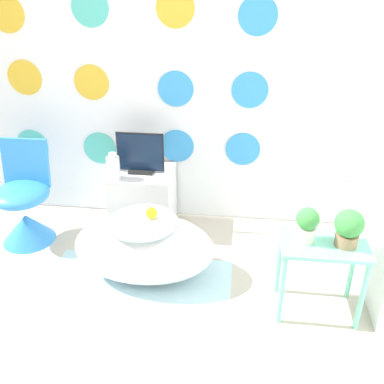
% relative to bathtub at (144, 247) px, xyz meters
% --- Properties ---
extents(ground_plane, '(12.00, 12.00, 0.00)m').
position_rel_bathtub_xyz_m(ground_plane, '(-0.22, -0.85, -0.23)').
color(ground_plane, '#BCB29E').
extents(wall_back_dotted, '(4.45, 0.05, 2.60)m').
position_rel_bathtub_xyz_m(wall_back_dotted, '(-0.22, 0.87, 1.07)').
color(wall_back_dotted, white).
rests_on(wall_back_dotted, ground_plane).
extents(rug, '(1.29, 0.67, 0.01)m').
position_rel_bathtub_xyz_m(rug, '(-0.03, -0.12, -0.23)').
color(rug, silver).
rests_on(rug, ground_plane).
extents(bathtub, '(0.98, 0.58, 0.46)m').
position_rel_bathtub_xyz_m(bathtub, '(0.00, 0.00, 0.00)').
color(bathtub, white).
rests_on(bathtub, ground_plane).
extents(rubber_duck, '(0.08, 0.09, 0.09)m').
position_rel_bathtub_xyz_m(rubber_duck, '(0.06, 0.03, 0.27)').
color(rubber_duck, yellow).
rests_on(rubber_duck, bathtub).
extents(chair, '(0.43, 0.43, 0.79)m').
position_rel_bathtub_xyz_m(chair, '(-1.01, 0.33, 0.03)').
color(chair, '#338CE0').
rests_on(chair, ground_plane).
extents(tv_cabinet, '(0.49, 0.40, 0.51)m').
position_rel_bathtub_xyz_m(tv_cabinet, '(-0.14, 0.62, 0.02)').
color(tv_cabinet, silver).
rests_on(tv_cabinet, ground_plane).
extents(tv, '(0.37, 0.12, 0.32)m').
position_rel_bathtub_xyz_m(tv, '(-0.14, 0.62, 0.42)').
color(tv, black).
rests_on(tv, tv_cabinet).
extents(vase, '(0.10, 0.10, 0.21)m').
position_rel_bathtub_xyz_m(vase, '(-0.32, 0.48, 0.37)').
color(vase, white).
rests_on(vase, tv_cabinet).
extents(side_table, '(0.52, 0.34, 0.52)m').
position_rel_bathtub_xyz_m(side_table, '(1.15, -0.22, 0.19)').
color(side_table, '#72D8B7').
rests_on(side_table, ground_plane).
extents(potted_plant_left, '(0.13, 0.13, 0.22)m').
position_rel_bathtub_xyz_m(potted_plant_left, '(1.04, -0.22, 0.41)').
color(potted_plant_left, beige).
rests_on(potted_plant_left, side_table).
extents(potted_plant_right, '(0.17, 0.17, 0.23)m').
position_rel_bathtub_xyz_m(potted_plant_right, '(1.27, -0.23, 0.41)').
color(potted_plant_right, '#8C6B4C').
rests_on(potted_plant_right, side_table).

